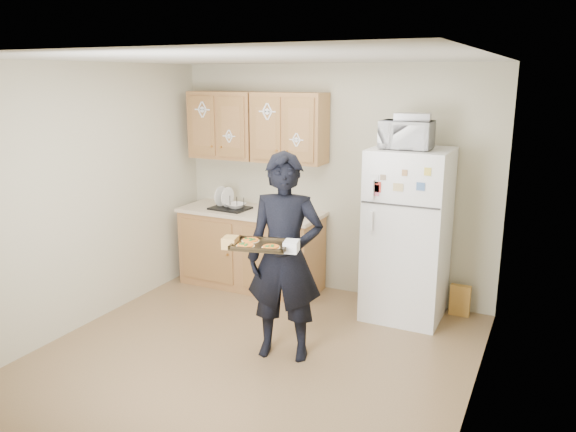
{
  "coord_description": "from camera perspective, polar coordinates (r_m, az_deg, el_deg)",
  "views": [
    {
      "loc": [
        2.21,
        -3.86,
        2.37
      ],
      "look_at": [
        0.12,
        0.45,
        1.17
      ],
      "focal_mm": 35.0,
      "sensor_mm": 36.0,
      "label": 1
    }
  ],
  "objects": [
    {
      "name": "bowl",
      "position": [
        6.35,
        -5.34,
        1.05
      ],
      "size": [
        0.26,
        0.26,
        0.05
      ],
      "primitive_type": "imported",
      "rotation": [
        0.0,
        0.0,
        -0.27
      ],
      "color": "silver",
      "rests_on": "dish_rack"
    },
    {
      "name": "wall_front",
      "position": [
        3.23,
        -19.87,
        -7.15
      ],
      "size": [
        3.6,
        0.04,
        2.5
      ],
      "primitive_type": "cube",
      "color": "#BAB497",
      "rests_on": "floor"
    },
    {
      "name": "countertop",
      "position": [
        6.34,
        -3.8,
        0.42
      ],
      "size": [
        1.64,
        0.64,
        0.04
      ],
      "primitive_type": "cube",
      "color": "beige",
      "rests_on": "base_cabinet"
    },
    {
      "name": "pizza_front_left",
      "position": [
        4.4,
        -4.35,
        -2.99
      ],
      "size": [
        0.15,
        0.15,
        0.02
      ],
      "primitive_type": "cylinder",
      "color": "orange",
      "rests_on": "baking_tray"
    },
    {
      "name": "pizza_front_right",
      "position": [
        4.35,
        -1.75,
        -3.17
      ],
      "size": [
        0.15,
        0.15,
        0.02
      ],
      "primitive_type": "cylinder",
      "color": "orange",
      "rests_on": "baking_tray"
    },
    {
      "name": "wall_right",
      "position": [
        4.05,
        19.02,
        -2.82
      ],
      "size": [
        0.04,
        3.6,
        2.5
      ],
      "primitive_type": "cube",
      "color": "#BAB497",
      "rests_on": "floor"
    },
    {
      "name": "baking_tray",
      "position": [
        4.45,
        -2.81,
        -3.02
      ],
      "size": [
        0.5,
        0.42,
        0.04
      ],
      "primitive_type": "cube",
      "rotation": [
        0.0,
        0.0,
        0.24
      ],
      "color": "black",
      "rests_on": "person"
    },
    {
      "name": "pizza_back_left",
      "position": [
        4.54,
        -3.83,
        -2.47
      ],
      "size": [
        0.15,
        0.15,
        0.02
      ],
      "primitive_type": "cylinder",
      "color": "orange",
      "rests_on": "baking_tray"
    },
    {
      "name": "upper_cab_left",
      "position": [
        6.51,
        -6.44,
        9.16
      ],
      "size": [
        0.8,
        0.33,
        0.75
      ],
      "primitive_type": "cube",
      "color": "brown",
      "rests_on": "wall_back"
    },
    {
      "name": "person",
      "position": [
        4.72,
        -0.32,
        -4.26
      ],
      "size": [
        0.73,
        0.57,
        1.78
      ],
      "primitive_type": "imported",
      "rotation": [
        0.0,
        0.0,
        0.24
      ],
      "color": "black",
      "rests_on": "floor"
    },
    {
      "name": "dish_rack",
      "position": [
        6.38,
        -5.92,
        1.44
      ],
      "size": [
        0.44,
        0.34,
        0.17
      ],
      "primitive_type": "cube",
      "rotation": [
        0.0,
        0.0,
        -0.07
      ],
      "color": "black",
      "rests_on": "countertop"
    },
    {
      "name": "upper_cab_right",
      "position": [
        6.11,
        0.16,
        8.93
      ],
      "size": [
        0.8,
        0.33,
        0.75
      ],
      "primitive_type": "cube",
      "color": "brown",
      "rests_on": "wall_back"
    },
    {
      "name": "base_cabinet",
      "position": [
        6.46,
        -3.74,
        -3.46
      ],
      "size": [
        1.6,
        0.6,
        0.86
      ],
      "primitive_type": "cube",
      "color": "brown",
      "rests_on": "floor"
    },
    {
      "name": "foil_pan",
      "position": [
        5.44,
        12.57,
        9.81
      ],
      "size": [
        0.35,
        0.27,
        0.07
      ],
      "primitive_type": "cube",
      "rotation": [
        0.0,
        0.0,
        0.12
      ],
      "color": "silver",
      "rests_on": "microwave"
    },
    {
      "name": "refrigerator",
      "position": [
        5.65,
        12.03,
        -1.87
      ],
      "size": [
        0.75,
        0.7,
        1.7
      ],
      "primitive_type": "cube",
      "color": "white",
      "rests_on": "floor"
    },
    {
      "name": "wall_left",
      "position": [
        5.68,
        -19.77,
        1.85
      ],
      "size": [
        0.04,
        3.6,
        2.5
      ],
      "primitive_type": "cube",
      "color": "#BAB497",
      "rests_on": "floor"
    },
    {
      "name": "cereal_box",
      "position": [
        6.01,
        17.07,
        -8.19
      ],
      "size": [
        0.2,
        0.07,
        0.32
      ],
      "primitive_type": "cube",
      "color": "#ECB153",
      "rests_on": "floor"
    },
    {
      "name": "soap_bottle",
      "position": [
        5.95,
        -0.14,
        0.75
      ],
      "size": [
        0.11,
        0.11,
        0.2
      ],
      "primitive_type": "imported",
      "rotation": [
        0.0,
        0.0,
        0.28
      ],
      "color": "white",
      "rests_on": "countertop"
    },
    {
      "name": "ceiling",
      "position": [
        4.46,
        -4.04,
        15.69
      ],
      "size": [
        3.6,
        3.6,
        0.0
      ],
      "primitive_type": "plane",
      "color": "silver",
      "rests_on": "wall_back"
    },
    {
      "name": "floor",
      "position": [
        5.05,
        -3.54,
        -14.0
      ],
      "size": [
        3.6,
        3.6,
        0.0
      ],
      "primitive_type": "plane",
      "color": "brown",
      "rests_on": "ground"
    },
    {
      "name": "wall_back",
      "position": [
        6.18,
        4.5,
        3.57
      ],
      "size": [
        3.6,
        0.04,
        2.5
      ],
      "primitive_type": "cube",
      "color": "#BAB497",
      "rests_on": "floor"
    },
    {
      "name": "microwave",
      "position": [
        5.43,
        11.95,
        8.07
      ],
      "size": [
        0.48,
        0.33,
        0.26
      ],
      "primitive_type": "imported",
      "rotation": [
        0.0,
        0.0,
        0.02
      ],
      "color": "white",
      "rests_on": "refrigerator"
    }
  ]
}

